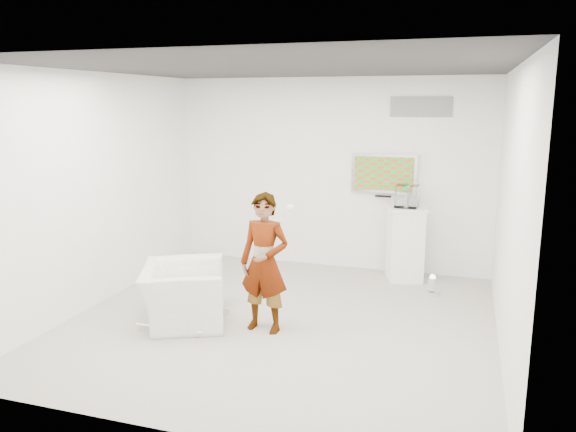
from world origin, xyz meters
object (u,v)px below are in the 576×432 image
(pedestal, at_px, (405,244))
(armchair, at_px, (184,294))
(tv, at_px, (384,173))
(floor_uplight, at_px, (432,285))
(person, at_px, (264,263))

(pedestal, bearing_deg, armchair, -133.40)
(tv, distance_m, floor_uplight, 1.88)
(person, height_order, pedestal, person)
(tv, height_order, pedestal, tv)
(person, height_order, armchair, person)
(pedestal, height_order, floor_uplight, pedestal)
(floor_uplight, bearing_deg, person, -134.29)
(tv, height_order, armchair, tv)
(floor_uplight, bearing_deg, armchair, -145.81)
(tv, distance_m, person, 3.01)
(floor_uplight, bearing_deg, pedestal, 127.47)
(armchair, height_order, floor_uplight, armchair)
(person, relative_size, armchair, 1.50)
(tv, xyz_separation_m, person, (-0.95, -2.76, -0.74))
(person, height_order, floor_uplight, person)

